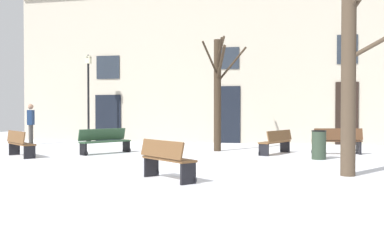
# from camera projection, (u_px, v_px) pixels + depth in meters

# --- Properties ---
(ground_plane) EXTENTS (33.61, 33.61, 0.00)m
(ground_plane) POSITION_uv_depth(u_px,v_px,m) (178.00, 165.00, 12.78)
(ground_plane) COLOR white
(building_facade) EXTENTS (21.00, 0.60, 7.65)m
(building_facade) POSITION_uv_depth(u_px,v_px,m) (225.00, 61.00, 21.48)
(building_facade) COLOR #BCB29E
(building_facade) RESTS_ON ground
(tree_near_facade) EXTENTS (1.39, 2.98, 4.54)m
(tree_near_facade) POSITION_uv_depth(u_px,v_px,m) (218.00, 88.00, 16.96)
(tree_near_facade) COLOR #382B1E
(tree_near_facade) RESTS_ON ground
(tree_right_of_center) EXTENTS (1.53, 1.55, 4.99)m
(tree_right_of_center) POSITION_uv_depth(u_px,v_px,m) (349.00, 66.00, 10.56)
(tree_right_of_center) COLOR #4C3D2D
(tree_right_of_center) RESTS_ON ground
(streetlamp) EXTENTS (0.30, 0.30, 4.14)m
(streetlamp) POSITION_uv_depth(u_px,v_px,m) (88.00, 89.00, 21.25)
(streetlamp) COLOR black
(streetlamp) RESTS_ON ground
(litter_bin) EXTENTS (0.47, 0.47, 0.91)m
(litter_bin) POSITION_uv_depth(u_px,v_px,m) (319.00, 145.00, 14.19)
(litter_bin) COLOR #2D3D2D
(litter_bin) RESTS_ON ground
(bench_near_center_tree) EXTENTS (1.12, 1.81, 0.84)m
(bench_near_center_tree) POSITION_uv_depth(u_px,v_px,m) (276.00, 141.00, 15.86)
(bench_near_center_tree) COLOR brown
(bench_near_center_tree) RESTS_ON ground
(bench_facing_shops) EXTENTS (1.47, 1.33, 0.89)m
(bench_facing_shops) POSITION_uv_depth(u_px,v_px,m) (167.00, 159.00, 9.94)
(bench_facing_shops) COLOR brown
(bench_facing_shops) RESTS_ON ground
(bench_back_to_back_left) EXTENTS (1.55, 1.38, 0.86)m
(bench_back_to_back_left) POSITION_uv_depth(u_px,v_px,m) (20.00, 143.00, 14.93)
(bench_back_to_back_left) COLOR brown
(bench_back_to_back_left) RESTS_ON ground
(bench_far_corner) EXTENTS (1.45, 1.84, 0.88)m
(bench_far_corner) POSITION_uv_depth(u_px,v_px,m) (105.00, 141.00, 16.08)
(bench_far_corner) COLOR #2D4C33
(bench_far_corner) RESTS_ON ground
(bench_back_to_back_right) EXTENTS (1.73, 0.80, 0.92)m
(bench_back_to_back_right) POSITION_uv_depth(u_px,v_px,m) (337.00, 141.00, 15.75)
(bench_back_to_back_right) COLOR #51331E
(bench_back_to_back_right) RESTS_ON ground
(person_by_shop_door) EXTENTS (0.30, 0.42, 1.81)m
(person_by_shop_door) POSITION_uv_depth(u_px,v_px,m) (31.00, 122.00, 20.44)
(person_by_shop_door) COLOR #403D3A
(person_by_shop_door) RESTS_ON ground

